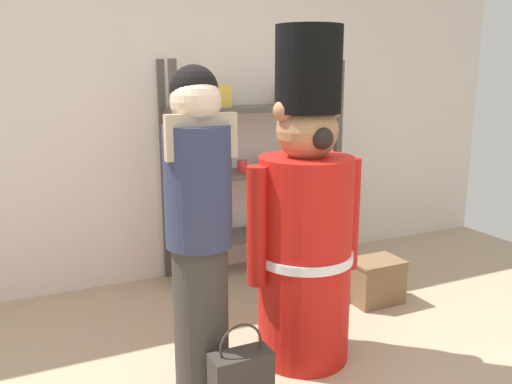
% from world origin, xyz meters
% --- Properties ---
extents(back_wall, '(6.40, 0.12, 2.60)m').
position_xyz_m(back_wall, '(0.00, 2.20, 1.30)').
color(back_wall, silver).
rests_on(back_wall, ground_plane).
extents(merchandise_shelf, '(1.40, 0.35, 1.66)m').
position_xyz_m(merchandise_shelf, '(0.71, 1.98, 0.85)').
color(merchandise_shelf, '#4C4742').
rests_on(merchandise_shelf, ground_plane).
extents(teddy_bear_guard, '(0.68, 0.53, 1.81)m').
position_xyz_m(teddy_bear_guard, '(0.39, 0.62, 0.77)').
color(teddy_bear_guard, red).
rests_on(teddy_bear_guard, ground_plane).
extents(person_shopper, '(0.33, 0.31, 1.61)m').
position_xyz_m(person_shopper, '(-0.26, 0.50, 0.87)').
color(person_shopper, '#38332D').
rests_on(person_shopper, ground_plane).
extents(shopping_bag, '(0.28, 0.13, 0.48)m').
position_xyz_m(shopping_bag, '(-0.15, 0.26, 0.17)').
color(shopping_bag, '#332D28').
rests_on(shopping_bag, ground_plane).
extents(display_crate, '(0.36, 0.26, 0.31)m').
position_xyz_m(display_crate, '(1.21, 1.04, 0.15)').
color(display_crate, brown).
rests_on(display_crate, ground_plane).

